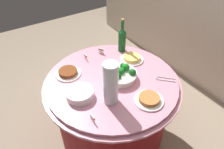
{
  "coord_description": "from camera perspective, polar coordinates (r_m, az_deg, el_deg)",
  "views": [
    {
      "loc": [
        1.1,
        -0.74,
        1.87
      ],
      "look_at": [
        0.0,
        0.0,
        0.79
      ],
      "focal_mm": 33.38,
      "sensor_mm": 36.0,
      "label": 1
    }
  ],
  "objects": [
    {
      "name": "food_plate_peanuts",
      "position": [
        1.57,
        10.1,
        -6.71
      ],
      "size": [
        0.22,
        0.22,
        0.04
      ],
      "color": "white",
      "rests_on": "buffet_table"
    },
    {
      "name": "food_plate_noodles",
      "position": [
        1.96,
        5.43,
        4.44
      ],
      "size": [
        0.22,
        0.22,
        0.04
      ],
      "color": "white",
      "rests_on": "buffet_table"
    },
    {
      "name": "food_plate_stir_fry",
      "position": [
        1.82,
        -11.95,
        0.51
      ],
      "size": [
        0.22,
        0.22,
        0.04
      ],
      "color": "white",
      "rests_on": "buffet_table"
    },
    {
      "name": "decorative_fruit_vase",
      "position": [
        1.46,
        -0.36,
        -3.04
      ],
      "size": [
        0.11,
        0.11,
        0.34
      ],
      "color": "silver",
      "rests_on": "buffet_table"
    },
    {
      "name": "ground_plane",
      "position": [
        2.29,
        -0.0,
        -15.45
      ],
      "size": [
        6.0,
        6.0,
        0.0
      ],
      "primitive_type": "plane",
      "color": "gray"
    },
    {
      "name": "wine_bottle",
      "position": [
        2.04,
        2.77,
        9.67
      ],
      "size": [
        0.07,
        0.07,
        0.34
      ],
      "color": "#0D4F1A",
      "rests_on": "buffet_table"
    },
    {
      "name": "broccoli_bowl",
      "position": [
        1.72,
        2.33,
        0.06
      ],
      "size": [
        0.28,
        0.28,
        0.12
      ],
      "color": "white",
      "rests_on": "buffet_table"
    },
    {
      "name": "buffet_table",
      "position": [
        2.0,
        -0.0,
        -9.24
      ],
      "size": [
        1.16,
        1.16,
        0.74
      ],
      "color": "maroon",
      "rests_on": "ground_plane"
    },
    {
      "name": "label_placard_front",
      "position": [
        1.42,
        -5.35,
        -11.8
      ],
      "size": [
        0.05,
        0.01,
        0.05
      ],
      "color": "white",
      "rests_on": "buffet_table"
    },
    {
      "name": "serving_tongs",
      "position": [
        1.79,
        14.38,
        -1.21
      ],
      "size": [
        0.15,
        0.14,
        0.01
      ],
      "color": "silver",
      "rests_on": "buffet_table"
    },
    {
      "name": "label_placard_rear",
      "position": [
        1.97,
        -7.22,
        4.82
      ],
      "size": [
        0.05,
        0.01,
        0.05
      ],
      "color": "white",
      "rests_on": "buffet_table"
    },
    {
      "name": "label_placard_mid",
      "position": [
        2.04,
        -3.01,
        6.51
      ],
      "size": [
        0.05,
        0.03,
        0.05
      ],
      "color": "white",
      "rests_on": "buffet_table"
    },
    {
      "name": "plate_stack",
      "position": [
        1.59,
        -8.83,
        -5.22
      ],
      "size": [
        0.21,
        0.21,
        0.06
      ],
      "color": "white",
      "rests_on": "buffet_table"
    }
  ]
}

